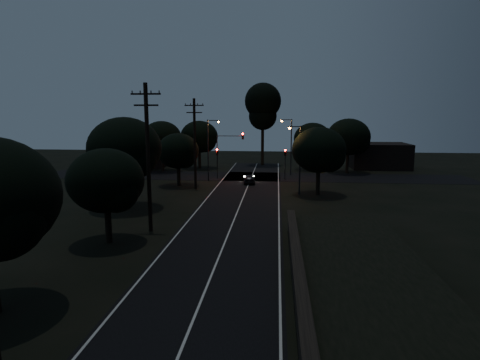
{
  "coord_description": "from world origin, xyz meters",
  "views": [
    {
      "loc": [
        3.49,
        -13.72,
        8.84
      ],
      "look_at": [
        0.0,
        24.0,
        2.5
      ],
      "focal_mm": 30.0,
      "sensor_mm": 36.0,
      "label": 1
    }
  ],
  "objects_px": {
    "signal_left": "(217,158)",
    "utility_pole_far": "(195,142)",
    "signal_right": "(285,158)",
    "streetlight_b": "(290,143)",
    "streetlight_a": "(209,146)",
    "car": "(249,179)",
    "utility_pole_mid": "(148,156)",
    "tall_pine": "(263,106)",
    "signal_mast": "(229,147)",
    "streetlight_c": "(299,155)"
  },
  "relations": [
    {
      "from": "utility_pole_far",
      "to": "streetlight_c",
      "type": "distance_m",
      "value": 12.05
    },
    {
      "from": "utility_pole_mid",
      "to": "streetlight_c",
      "type": "height_order",
      "value": "utility_pole_mid"
    },
    {
      "from": "utility_pole_far",
      "to": "car",
      "type": "xyz_separation_m",
      "value": [
        6.04,
        4.42,
        -4.9
      ]
    },
    {
      "from": "signal_right",
      "to": "utility_pole_mid",
      "type": "bearing_deg",
      "value": -112.99
    },
    {
      "from": "tall_pine",
      "to": "car",
      "type": "distance_m",
      "value": 20.85
    },
    {
      "from": "utility_pole_mid",
      "to": "tall_pine",
      "type": "height_order",
      "value": "tall_pine"
    },
    {
      "from": "utility_pole_far",
      "to": "signal_mast",
      "type": "distance_m",
      "value": 8.64
    },
    {
      "from": "car",
      "to": "streetlight_a",
      "type": "bearing_deg",
      "value": -21.47
    },
    {
      "from": "streetlight_b",
      "to": "car",
      "type": "xyz_separation_m",
      "value": [
        -5.27,
        -7.58,
        -4.05
      ]
    },
    {
      "from": "utility_pole_mid",
      "to": "car",
      "type": "distance_m",
      "value": 22.84
    },
    {
      "from": "signal_mast",
      "to": "streetlight_c",
      "type": "height_order",
      "value": "streetlight_c"
    },
    {
      "from": "streetlight_b",
      "to": "utility_pole_far",
      "type": "bearing_deg",
      "value": -133.3
    },
    {
      "from": "utility_pole_far",
      "to": "streetlight_b",
      "type": "height_order",
      "value": "utility_pole_far"
    },
    {
      "from": "utility_pole_mid",
      "to": "signal_mast",
      "type": "distance_m",
      "value": 25.22
    },
    {
      "from": "signal_right",
      "to": "streetlight_c",
      "type": "relative_size",
      "value": 0.55
    },
    {
      "from": "utility_pole_mid",
      "to": "signal_right",
      "type": "bearing_deg",
      "value": 67.01
    },
    {
      "from": "utility_pole_mid",
      "to": "utility_pole_far",
      "type": "relative_size",
      "value": 1.05
    },
    {
      "from": "tall_pine",
      "to": "signal_mast",
      "type": "relative_size",
      "value": 2.22
    },
    {
      "from": "utility_pole_mid",
      "to": "signal_left",
      "type": "height_order",
      "value": "utility_pole_mid"
    },
    {
      "from": "utility_pole_far",
      "to": "streetlight_b",
      "type": "distance_m",
      "value": 16.51
    },
    {
      "from": "signal_right",
      "to": "streetlight_b",
      "type": "bearing_deg",
      "value": 80.0
    },
    {
      "from": "utility_pole_far",
      "to": "signal_right",
      "type": "distance_m",
      "value": 13.53
    },
    {
      "from": "streetlight_b",
      "to": "car",
      "type": "distance_m",
      "value": 10.08
    },
    {
      "from": "utility_pole_far",
      "to": "car",
      "type": "relative_size",
      "value": 3.04
    },
    {
      "from": "signal_mast",
      "to": "streetlight_b",
      "type": "bearing_deg",
      "value": 25.99
    },
    {
      "from": "tall_pine",
      "to": "signal_mast",
      "type": "height_order",
      "value": "tall_pine"
    },
    {
      "from": "utility_pole_mid",
      "to": "streetlight_a",
      "type": "bearing_deg",
      "value": 88.27
    },
    {
      "from": "utility_pole_mid",
      "to": "signal_left",
      "type": "relative_size",
      "value": 2.68
    },
    {
      "from": "utility_pole_mid",
      "to": "streetlight_c",
      "type": "bearing_deg",
      "value": 51.74
    },
    {
      "from": "signal_mast",
      "to": "streetlight_c",
      "type": "xyz_separation_m",
      "value": [
        8.74,
        -9.99,
        0.01
      ]
    },
    {
      "from": "utility_pole_far",
      "to": "signal_left",
      "type": "relative_size",
      "value": 2.56
    },
    {
      "from": "signal_right",
      "to": "streetlight_a",
      "type": "distance_m",
      "value": 10.26
    },
    {
      "from": "streetlight_b",
      "to": "signal_left",
      "type": "bearing_deg",
      "value": -157.95
    },
    {
      "from": "utility_pole_mid",
      "to": "streetlight_a",
      "type": "relative_size",
      "value": 1.38
    },
    {
      "from": "car",
      "to": "signal_mast",
      "type": "bearing_deg",
      "value": -55.43
    },
    {
      "from": "signal_left",
      "to": "utility_pole_far",
      "type": "bearing_deg",
      "value": -99.94
    },
    {
      "from": "utility_pole_mid",
      "to": "streetlight_a",
      "type": "distance_m",
      "value": 23.04
    },
    {
      "from": "utility_pole_far",
      "to": "tall_pine",
      "type": "distance_m",
      "value": 24.46
    },
    {
      "from": "streetlight_a",
      "to": "car",
      "type": "bearing_deg",
      "value": -16.49
    },
    {
      "from": "signal_left",
      "to": "streetlight_a",
      "type": "bearing_deg",
      "value": -109.59
    },
    {
      "from": "signal_right",
      "to": "streetlight_b",
      "type": "relative_size",
      "value": 0.51
    },
    {
      "from": "signal_mast",
      "to": "streetlight_c",
      "type": "relative_size",
      "value": 0.83
    },
    {
      "from": "car",
      "to": "tall_pine",
      "type": "bearing_deg",
      "value": -97.95
    },
    {
      "from": "signal_left",
      "to": "signal_right",
      "type": "height_order",
      "value": "same"
    },
    {
      "from": "utility_pole_far",
      "to": "signal_left",
      "type": "xyz_separation_m",
      "value": [
        1.4,
        7.99,
        -2.65
      ]
    },
    {
      "from": "signal_left",
      "to": "streetlight_c",
      "type": "xyz_separation_m",
      "value": [
        10.43,
        -9.99,
        1.51
      ]
    },
    {
      "from": "streetlight_c",
      "to": "car",
      "type": "relative_size",
      "value": 2.17
    },
    {
      "from": "streetlight_a",
      "to": "car",
      "type": "height_order",
      "value": "streetlight_a"
    },
    {
      "from": "tall_pine",
      "to": "streetlight_b",
      "type": "distance_m",
      "value": 12.98
    },
    {
      "from": "streetlight_a",
      "to": "signal_mast",
      "type": "bearing_deg",
      "value": 39.77
    }
  ]
}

